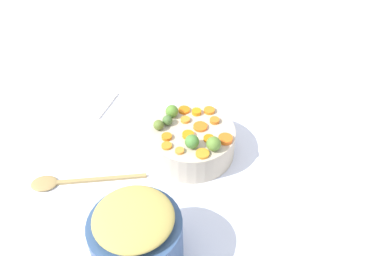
% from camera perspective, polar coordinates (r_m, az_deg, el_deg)
% --- Properties ---
extents(tabletop, '(2.40, 2.40, 0.02)m').
position_cam_1_polar(tabletop, '(1.26, -0.87, -2.27)').
color(tabletop, white).
rests_on(tabletop, ground).
extents(serving_bowl_carrots, '(0.24, 0.24, 0.09)m').
position_cam_1_polar(serving_bowl_carrots, '(1.19, -0.00, -1.86)').
color(serving_bowl_carrots, '#C2B299').
rests_on(serving_bowl_carrots, tabletop).
extents(metal_pot, '(0.20, 0.20, 0.14)m').
position_cam_1_polar(metal_pot, '(0.96, -7.51, -15.17)').
color(metal_pot, '#324F7C').
rests_on(metal_pot, tabletop).
extents(stuffing_mound, '(0.17, 0.17, 0.04)m').
position_cam_1_polar(stuffing_mound, '(0.89, -8.03, -12.12)').
color(stuffing_mound, tan).
rests_on(stuffing_mound, metal_pot).
extents(carrot_slice_0, '(0.03, 0.03, 0.01)m').
position_cam_1_polar(carrot_slice_0, '(1.21, 0.62, 2.21)').
color(carrot_slice_0, orange).
rests_on(carrot_slice_0, serving_bowl_carrots).
extents(carrot_slice_1, '(0.04, 0.04, 0.01)m').
position_cam_1_polar(carrot_slice_1, '(1.13, 2.32, -1.45)').
color(carrot_slice_1, orange).
rests_on(carrot_slice_1, serving_bowl_carrots).
extents(carrot_slice_2, '(0.04, 0.04, 0.01)m').
position_cam_1_polar(carrot_slice_2, '(1.22, 2.39, 2.40)').
color(carrot_slice_2, orange).
rests_on(carrot_slice_2, serving_bowl_carrots).
extents(carrot_slice_3, '(0.04, 0.04, 0.01)m').
position_cam_1_polar(carrot_slice_3, '(1.11, -3.48, -2.45)').
color(carrot_slice_3, orange).
rests_on(carrot_slice_3, serving_bowl_carrots).
extents(carrot_slice_4, '(0.03, 0.03, 0.01)m').
position_cam_1_polar(carrot_slice_4, '(1.10, -1.70, -3.13)').
color(carrot_slice_4, orange).
rests_on(carrot_slice_4, serving_bowl_carrots).
extents(carrot_slice_5, '(0.05, 0.05, 0.01)m').
position_cam_1_polar(carrot_slice_5, '(1.13, 4.59, -1.51)').
color(carrot_slice_5, orange).
rests_on(carrot_slice_5, serving_bowl_carrots).
extents(carrot_slice_6, '(0.04, 0.04, 0.01)m').
position_cam_1_polar(carrot_slice_6, '(1.14, -0.54, -0.94)').
color(carrot_slice_6, orange).
rests_on(carrot_slice_6, serving_bowl_carrots).
extents(carrot_slice_7, '(0.04, 0.04, 0.01)m').
position_cam_1_polar(carrot_slice_7, '(1.19, -1.08, 1.26)').
color(carrot_slice_7, orange).
rests_on(carrot_slice_7, serving_bowl_carrots).
extents(carrot_slice_8, '(0.04, 0.04, 0.01)m').
position_cam_1_polar(carrot_slice_8, '(1.14, -3.48, -1.21)').
color(carrot_slice_8, orange).
rests_on(carrot_slice_8, serving_bowl_carrots).
extents(carrot_slice_9, '(0.05, 0.05, 0.01)m').
position_cam_1_polar(carrot_slice_9, '(1.17, 1.15, 0.18)').
color(carrot_slice_9, orange).
rests_on(carrot_slice_9, serving_bowl_carrots).
extents(carrot_slice_10, '(0.05, 0.05, 0.01)m').
position_cam_1_polar(carrot_slice_10, '(1.22, -1.09, 2.48)').
color(carrot_slice_10, orange).
rests_on(carrot_slice_10, serving_bowl_carrots).
extents(carrot_slice_11, '(0.03, 0.03, 0.01)m').
position_cam_1_polar(carrot_slice_11, '(1.19, 3.11, 1.03)').
color(carrot_slice_11, orange).
rests_on(carrot_slice_11, serving_bowl_carrots).
extents(carrot_slice_12, '(0.05, 0.05, 0.01)m').
position_cam_1_polar(carrot_slice_12, '(1.09, 1.45, -3.54)').
color(carrot_slice_12, orange).
rests_on(carrot_slice_12, serving_bowl_carrots).
extents(brussels_sprout_0, '(0.03, 0.03, 0.03)m').
position_cam_1_polar(brussels_sprout_0, '(1.17, -3.39, 1.06)').
color(brussels_sprout_0, '#496D34').
rests_on(brussels_sprout_0, serving_bowl_carrots).
extents(brussels_sprout_1, '(0.04, 0.04, 0.04)m').
position_cam_1_polar(brussels_sprout_1, '(1.10, -0.01, -1.86)').
color(brussels_sprout_1, '#4A8335').
rests_on(brussels_sprout_1, serving_bowl_carrots).
extents(brussels_sprout_2, '(0.04, 0.04, 0.04)m').
position_cam_1_polar(brussels_sprout_2, '(1.20, -2.77, 2.31)').
color(brussels_sprout_2, '#57872F').
rests_on(brussels_sprout_2, serving_bowl_carrots).
extents(brussels_sprout_3, '(0.04, 0.04, 0.04)m').
position_cam_1_polar(brussels_sprout_3, '(1.10, 2.98, -2.17)').
color(brussels_sprout_3, olive).
rests_on(brussels_sprout_3, serving_bowl_carrots).
extents(brussels_sprout_4, '(0.03, 0.03, 0.03)m').
position_cam_1_polar(brussels_sprout_4, '(1.16, -4.60, 0.41)').
color(brussels_sprout_4, olive).
rests_on(brussels_sprout_4, serving_bowl_carrots).
extents(wooden_spoon, '(0.15, 0.30, 0.01)m').
position_cam_1_polar(wooden_spoon, '(1.19, -17.27, -7.07)').
color(wooden_spoon, '#A78850').
rests_on(wooden_spoon, tabletop).
extents(dish_towel, '(0.14, 0.16, 0.01)m').
position_cam_1_polar(dish_towel, '(1.43, -14.09, 3.62)').
color(dish_towel, silver).
rests_on(dish_towel, tabletop).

